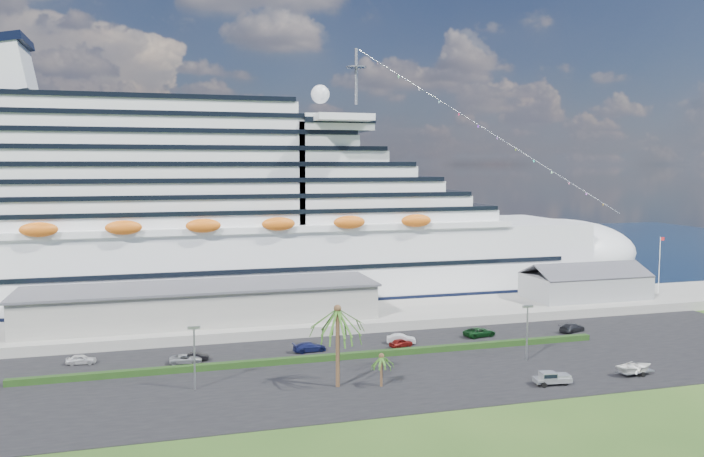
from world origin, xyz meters
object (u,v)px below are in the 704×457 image
object	(u,v)px
pickup_truck	(552,378)
boat_trailer	(636,367)
cruise_ship	(211,224)
parked_car_3	(309,347)

from	to	relation	value
pickup_truck	boat_trailer	xyz separation A→B (m)	(13.43, 0.42, 0.23)
cruise_ship	parked_car_3	world-z (taller)	cruise_ship
cruise_ship	boat_trailer	size ratio (longest dim) A/B	29.89
parked_car_3	pickup_truck	size ratio (longest dim) A/B	1.01
parked_car_3	pickup_truck	distance (m)	36.59
pickup_truck	boat_trailer	size ratio (longest dim) A/B	0.81
parked_car_3	pickup_truck	xyz separation A→B (m)	(27.23, -24.45, 0.20)
cruise_ship	pickup_truck	distance (m)	79.01
pickup_truck	cruise_ship	bearing A→B (deg)	120.08
cruise_ship	boat_trailer	xyz separation A→B (m)	(52.25, -66.60, -15.38)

